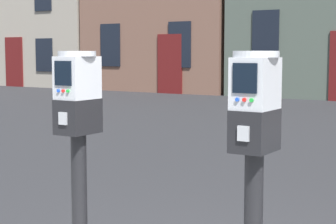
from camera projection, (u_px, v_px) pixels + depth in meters
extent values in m
cylinder|color=black|center=(79.00, 206.00, 3.33)|extent=(0.09, 0.09, 0.86)
cube|color=black|center=(78.00, 116.00, 3.28)|extent=(0.17, 0.24, 0.20)
cube|color=#A5A8AD|center=(63.00, 118.00, 3.17)|extent=(0.06, 0.01, 0.07)
cube|color=#B7BABF|center=(77.00, 78.00, 3.26)|extent=(0.17, 0.23, 0.24)
cube|color=black|center=(63.00, 73.00, 3.15)|extent=(0.12, 0.01, 0.14)
cylinder|color=blue|center=(58.00, 91.00, 3.18)|extent=(0.02, 0.01, 0.02)
cylinder|color=red|center=(63.00, 91.00, 3.16)|extent=(0.02, 0.01, 0.02)
cylinder|color=green|center=(68.00, 91.00, 3.14)|extent=(0.02, 0.01, 0.02)
cylinder|color=#B7BABF|center=(77.00, 54.00, 3.24)|extent=(0.22, 0.22, 0.03)
cube|color=black|center=(255.00, 130.00, 2.69)|extent=(0.17, 0.24, 0.20)
cube|color=#A5A8AD|center=(243.00, 134.00, 2.59)|extent=(0.06, 0.01, 0.07)
cube|color=#B7BABF|center=(255.00, 83.00, 2.67)|extent=(0.17, 0.23, 0.24)
cube|color=black|center=(245.00, 78.00, 2.57)|extent=(0.12, 0.01, 0.14)
cylinder|color=blue|center=(237.00, 99.00, 2.59)|extent=(0.02, 0.01, 0.02)
cylinder|color=red|center=(244.00, 100.00, 2.58)|extent=(0.02, 0.01, 0.02)
cylinder|color=green|center=(251.00, 100.00, 2.56)|extent=(0.02, 0.01, 0.02)
cylinder|color=#B7BABF|center=(256.00, 54.00, 2.66)|extent=(0.22, 0.22, 0.03)
cube|color=black|center=(44.00, 55.00, 23.53)|extent=(0.90, 0.06, 1.35)
cube|color=#591414|center=(14.00, 62.00, 24.51)|extent=(1.00, 0.07, 2.10)
cube|color=black|center=(110.00, 45.00, 21.64)|extent=(0.90, 0.06, 1.60)
cube|color=black|center=(180.00, 45.00, 19.99)|extent=(0.90, 0.06, 1.60)
cube|color=#591414|center=(170.00, 64.00, 20.28)|extent=(1.00, 0.07, 2.10)
cube|color=black|center=(265.00, 35.00, 18.25)|extent=(0.90, 0.06, 1.60)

